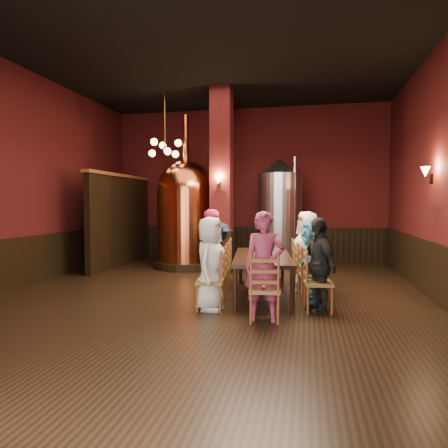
% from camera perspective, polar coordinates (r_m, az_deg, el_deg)
% --- Properties ---
extents(room, '(10.00, 10.02, 4.50)m').
position_cam_1_polar(room, '(7.08, -2.75, 7.46)').
color(room, black).
rests_on(room, ground).
extents(wainscot_right, '(0.08, 9.90, 1.00)m').
position_cam_1_polar(wainscot_right, '(7.27, 29.35, -6.88)').
color(wainscot_right, black).
rests_on(wainscot_right, ground).
extents(wainscot_back, '(7.90, 0.08, 1.00)m').
position_cam_1_polar(wainscot_back, '(11.98, 3.25, -2.75)').
color(wainscot_back, black).
rests_on(wainscot_back, ground).
extents(wainscot_left, '(0.08, 9.90, 1.00)m').
position_cam_1_polar(wainscot_left, '(9.00, -28.04, -5.01)').
color(wainscot_left, black).
rests_on(wainscot_left, ground).
extents(column, '(0.58, 0.58, 4.50)m').
position_cam_1_polar(column, '(9.87, -0.34, 6.20)').
color(column, '#440F0E').
rests_on(column, ground).
extents(partition, '(0.22, 3.50, 2.40)m').
position_cam_1_polar(partition, '(11.21, -14.54, 0.35)').
color(partition, black).
rests_on(partition, ground).
extents(pendant_cluster, '(0.90, 0.90, 1.70)m').
position_cam_1_polar(pendant_cluster, '(10.46, -8.42, 10.66)').
color(pendant_cluster, '#A57226').
rests_on(pendant_cluster, room).
extents(sconce_wall, '(0.20, 0.20, 0.36)m').
position_cam_1_polar(sconce_wall, '(7.94, 27.51, 6.28)').
color(sconce_wall, black).
rests_on(sconce_wall, room).
extents(sconce_column, '(0.20, 0.20, 0.36)m').
position_cam_1_polar(sconce_column, '(9.57, -0.72, 6.00)').
color(sconce_column, black).
rests_on(sconce_column, column).
extents(dining_table, '(1.30, 2.51, 0.75)m').
position_cam_1_polar(dining_table, '(7.33, 5.51, -4.94)').
color(dining_table, black).
rests_on(dining_table, ground).
extents(chair_0, '(0.51, 0.51, 0.92)m').
position_cam_1_polar(chair_0, '(6.42, -2.03, -8.13)').
color(chair_0, brown).
rests_on(chair_0, ground).
extents(person_0, '(0.54, 0.76, 1.48)m').
position_cam_1_polar(person_0, '(6.37, -2.03, -5.64)').
color(person_0, silver).
rests_on(person_0, ground).
extents(chair_1, '(0.51, 0.51, 0.92)m').
position_cam_1_polar(chair_1, '(7.08, -1.40, -7.09)').
color(chair_1, brown).
rests_on(chair_1, ground).
extents(person_1, '(0.52, 0.66, 1.59)m').
position_cam_1_polar(person_1, '(7.02, -1.41, -4.39)').
color(person_1, maroon).
rests_on(person_1, ground).
extents(chair_2, '(0.51, 0.51, 0.92)m').
position_cam_1_polar(chair_2, '(7.72, -0.90, -6.23)').
color(chair_2, brown).
rests_on(chair_2, ground).
extents(person_2, '(0.34, 0.64, 1.29)m').
position_cam_1_polar(person_2, '(7.69, -0.90, -4.86)').
color(person_2, navy).
rests_on(person_2, ground).
extents(chair_3, '(0.51, 0.51, 0.92)m').
position_cam_1_polar(chair_3, '(8.38, -0.47, -5.50)').
color(chair_3, brown).
rests_on(chair_3, ground).
extents(person_3, '(0.51, 0.86, 1.29)m').
position_cam_1_polar(person_3, '(8.36, -0.47, -4.23)').
color(person_3, black).
rests_on(person_3, ground).
extents(chair_4, '(0.51, 0.51, 0.92)m').
position_cam_1_polar(chair_4, '(6.46, 13.30, -8.15)').
color(chair_4, brown).
rests_on(chair_4, ground).
extents(person_4, '(0.74, 0.93, 1.48)m').
position_cam_1_polar(person_4, '(6.41, 13.33, -5.69)').
color(person_4, black).
rests_on(person_4, ground).
extents(chair_5, '(0.51, 0.51, 0.92)m').
position_cam_1_polar(chair_5, '(7.11, 12.47, -7.11)').
color(chair_5, brown).
rests_on(chair_5, ground).
extents(person_5, '(0.44, 1.30, 1.39)m').
position_cam_1_polar(person_5, '(7.07, 12.49, -5.23)').
color(person_5, teal).
rests_on(person_5, ground).
extents(chair_6, '(0.51, 0.51, 0.92)m').
position_cam_1_polar(chair_6, '(7.75, 11.79, -6.26)').
color(chair_6, brown).
rests_on(chair_6, ground).
extents(person_6, '(0.74, 0.88, 1.55)m').
position_cam_1_polar(person_6, '(7.71, 11.82, -3.96)').
color(person_6, silver).
rests_on(person_6, ground).
extents(chair_7, '(0.51, 0.51, 0.92)m').
position_cam_1_polar(chair_7, '(8.41, 11.21, -5.53)').
color(chair_7, brown).
rests_on(chair_7, ground).
extents(person_7, '(0.36, 0.68, 1.37)m').
position_cam_1_polar(person_7, '(8.38, 11.23, -3.99)').
color(person_7, black).
rests_on(person_7, ground).
extents(chair_8, '(0.51, 0.51, 0.92)m').
position_cam_1_polar(chair_8, '(5.84, 5.77, -9.26)').
color(chair_8, brown).
rests_on(chair_8, ground).
extents(person_8, '(0.62, 0.44, 1.59)m').
position_cam_1_polar(person_8, '(5.78, 5.79, -6.03)').
color(person_8, '#832B46').
rests_on(person_8, ground).
extents(copper_kettle, '(1.97, 1.97, 3.98)m').
position_cam_1_polar(copper_kettle, '(10.53, -5.43, 1.64)').
color(copper_kettle, black).
rests_on(copper_kettle, ground).
extents(steel_vessel, '(1.43, 1.43, 2.86)m').
position_cam_1_polar(steel_vessel, '(10.59, 7.95, 1.51)').
color(steel_vessel, '#B2B2B7').
rests_on(steel_vessel, ground).
extents(rose_vase, '(0.18, 0.18, 0.31)m').
position_cam_1_polar(rose_vase, '(8.17, 6.04, -2.27)').
color(rose_vase, white).
rests_on(rose_vase, dining_table).
extents(wine_glass_0, '(0.07, 0.07, 0.17)m').
position_cam_1_polar(wine_glass_0, '(8.10, 7.09, -3.15)').
color(wine_glass_0, white).
rests_on(wine_glass_0, dining_table).
extents(wine_glass_1, '(0.07, 0.07, 0.17)m').
position_cam_1_polar(wine_glass_1, '(6.70, 5.88, -4.42)').
color(wine_glass_1, white).
rests_on(wine_glass_1, dining_table).
extents(wine_glass_2, '(0.07, 0.07, 0.17)m').
position_cam_1_polar(wine_glass_2, '(7.06, 4.90, -4.04)').
color(wine_glass_2, white).
rests_on(wine_glass_2, dining_table).
extents(wine_glass_3, '(0.07, 0.07, 0.17)m').
position_cam_1_polar(wine_glass_3, '(6.95, 4.96, -4.16)').
color(wine_glass_3, white).
rests_on(wine_glass_3, dining_table).
extents(wine_glass_4, '(0.07, 0.07, 0.17)m').
position_cam_1_polar(wine_glass_4, '(6.68, 6.95, -4.46)').
color(wine_glass_4, white).
rests_on(wine_glass_4, dining_table).
extents(wine_glass_5, '(0.07, 0.07, 0.17)m').
position_cam_1_polar(wine_glass_5, '(6.99, 5.45, -4.11)').
color(wine_glass_5, white).
rests_on(wine_glass_5, dining_table).
extents(wine_glass_6, '(0.07, 0.07, 0.17)m').
position_cam_1_polar(wine_glass_6, '(6.32, 6.05, -4.87)').
color(wine_glass_6, white).
rests_on(wine_glass_6, dining_table).
extents(wine_glass_7, '(0.07, 0.07, 0.17)m').
position_cam_1_polar(wine_glass_7, '(6.41, 4.26, -4.75)').
color(wine_glass_7, white).
rests_on(wine_glass_7, dining_table).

